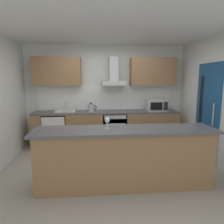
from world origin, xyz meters
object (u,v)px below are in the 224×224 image
object	(u,v)px
sink	(66,111)
range_hood	(114,76)
refrigerator	(56,131)
microwave	(157,105)
wine_glass	(107,121)
kettle	(91,108)
oven	(114,128)

from	to	relation	value
sink	range_hood	world-z (taller)	range_hood
refrigerator	microwave	xyz separation A→B (m)	(2.60, -0.03, 0.62)
wine_glass	kettle	bearing A→B (deg)	98.22
refrigerator	range_hood	bearing A→B (deg)	5.05
refrigerator	sink	bearing A→B (deg)	2.95
oven	kettle	bearing A→B (deg)	-176.74
wine_glass	refrigerator	bearing A→B (deg)	120.75
microwave	sink	size ratio (longest dim) A/B	1.00
refrigerator	sink	xyz separation A→B (m)	(0.27, 0.01, 0.50)
oven	sink	size ratio (longest dim) A/B	1.60
range_hood	refrigerator	bearing A→B (deg)	-174.95
refrigerator	kettle	bearing A→B (deg)	-1.96
microwave	wine_glass	xyz separation A→B (m)	(-1.41, -1.97, 0.03)
oven	refrigerator	size ratio (longest dim) A/B	0.94
range_hood	sink	bearing A→B (deg)	-174.49
oven	refrigerator	distance (m)	1.50
oven	kettle	world-z (taller)	kettle
microwave	wine_glass	distance (m)	2.43
refrigerator	wine_glass	size ratio (longest dim) A/B	4.78
range_hood	oven	bearing A→B (deg)	-90.00
refrigerator	range_hood	size ratio (longest dim) A/B	1.18
microwave	kettle	xyz separation A→B (m)	(-1.70, -0.01, -0.04)
sink	microwave	bearing A→B (deg)	-0.95
oven	refrigerator	world-z (taller)	oven
oven	range_hood	distance (m)	1.33
kettle	oven	bearing A→B (deg)	3.26
refrigerator	wine_glass	bearing A→B (deg)	-59.25
microwave	refrigerator	bearing A→B (deg)	179.45
microwave	range_hood	distance (m)	1.34
oven	microwave	world-z (taller)	microwave
oven	sink	xyz separation A→B (m)	(-1.23, 0.01, 0.47)
kettle	wine_glass	world-z (taller)	kettle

